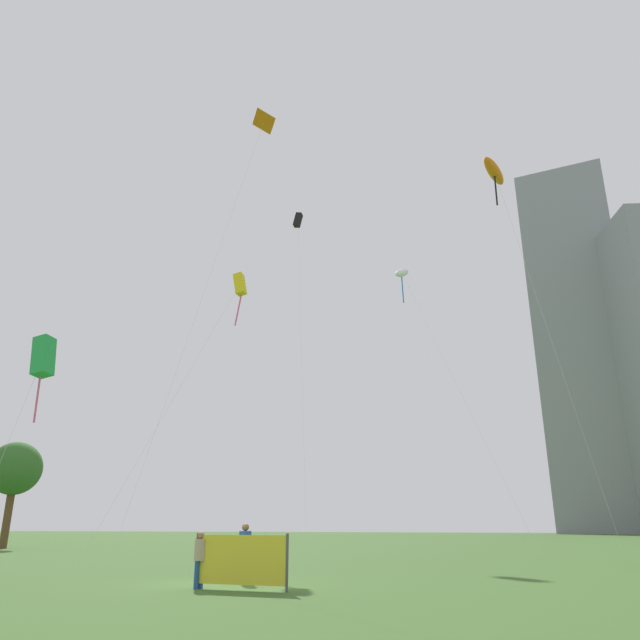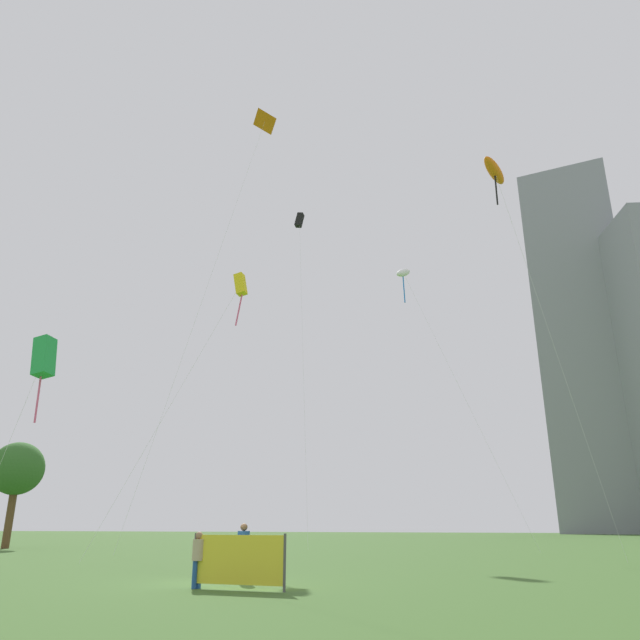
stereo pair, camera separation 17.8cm
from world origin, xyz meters
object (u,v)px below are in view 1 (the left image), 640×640
object	(u,v)px
kite_flying_1	(43,357)
distant_highrise_0	(583,345)
kite_flying_0	(240,286)
kite_flying_4	(494,172)
kite_flying_3	(298,221)
park_tree_1	(15,469)
kite_flying_5	(402,274)
person_standing_1	(245,548)
event_banner	(241,560)
kite_flying_2	(263,124)
person_standing_2	(200,555)

from	to	relation	value
kite_flying_1	distant_highrise_0	world-z (taller)	distant_highrise_0
kite_flying_0	kite_flying_4	size ratio (longest dim) A/B	0.79
kite_flying_3	kite_flying_1	bearing A→B (deg)	-94.92
park_tree_1	kite_flying_5	bearing A→B (deg)	16.74
distant_highrise_0	person_standing_1	bearing A→B (deg)	-93.38
kite_flying_1	distant_highrise_0	bearing A→B (deg)	70.76
event_banner	person_standing_1	bearing A→B (deg)	110.86
kite_flying_2	park_tree_1	bearing A→B (deg)	174.42
kite_flying_0	park_tree_1	distance (m)	26.92
person_standing_1	event_banner	size ratio (longest dim) A/B	0.61
kite_flying_0	event_banner	distance (m)	24.67
kite_flying_0	kite_flying_3	size ratio (longest dim) A/B	0.51
kite_flying_3	kite_flying_5	xyz separation A→B (m)	(12.28, -5.58, -10.27)
kite_flying_2	kite_flying_4	bearing A→B (deg)	-20.16
person_standing_2	park_tree_1	world-z (taller)	park_tree_1
kite_flying_1	kite_flying_3	xyz separation A→B (m)	(2.79, 32.44, 24.20)
kite_flying_1	event_banner	bearing A→B (deg)	-26.02
kite_flying_4	person_standing_2	bearing A→B (deg)	-123.20
kite_flying_3	kite_flying_4	world-z (taller)	kite_flying_3
park_tree_1	distant_highrise_0	distance (m)	126.58
person_standing_2	kite_flying_1	xyz separation A→B (m)	(-13.41, 7.14, 9.18)
kite_flying_5	event_banner	size ratio (longest dim) A/B	8.12
kite_flying_0	kite_flying_5	xyz separation A→B (m)	(8.46, 17.39, 7.00)
kite_flying_1	person_standing_2	bearing A→B (deg)	-28.04
person_standing_1	kite_flying_2	world-z (taller)	kite_flying_2
kite_flying_0	kite_flying_2	xyz separation A→B (m)	(-1.13, 5.64, 17.19)
kite_flying_2	kite_flying_3	distance (m)	17.54
kite_flying_5	event_banner	distance (m)	41.24
kite_flying_3	kite_flying_5	bearing A→B (deg)	-24.45
person_standing_1	kite_flying_0	bearing A→B (deg)	67.64
kite_flying_3	kite_flying_4	size ratio (longest dim) A/B	1.55
kite_flying_1	distant_highrise_0	xyz separation A→B (m)	(42.94, 123.05, 31.77)
person_standing_1	kite_flying_3	xyz separation A→B (m)	(-11.11, 37.32, 33.23)
person_standing_2	kite_flying_3	bearing A→B (deg)	-136.63
kite_flying_1	distant_highrise_0	distance (m)	134.14
kite_flying_5	kite_flying_2	bearing A→B (deg)	-129.22
kite_flying_5	event_banner	xyz separation A→B (m)	(-0.27, -34.08, -23.21)
event_banner	kite_flying_0	bearing A→B (deg)	116.11
kite_flying_0	kite_flying_5	world-z (taller)	kite_flying_5
kite_flying_1	kite_flying_5	distance (m)	33.80
park_tree_1	person_standing_2	bearing A→B (deg)	-38.99
kite_flying_5	event_banner	world-z (taller)	kite_flying_5
event_banner	kite_flying_2	bearing A→B (deg)	112.63
kite_flying_3	park_tree_1	size ratio (longest dim) A/B	4.17
person_standing_2	kite_flying_2	bearing A→B (deg)	-132.03
person_standing_2	kite_flying_3	xyz separation A→B (m)	(-10.62, 39.58, 33.38)
kite_flying_0	person_standing_2	bearing A→B (deg)	-67.75
event_banner	distant_highrise_0	bearing A→B (deg)	77.81
person_standing_1	event_banner	distance (m)	2.52
park_tree_1	event_banner	size ratio (longest dim) A/B	2.76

